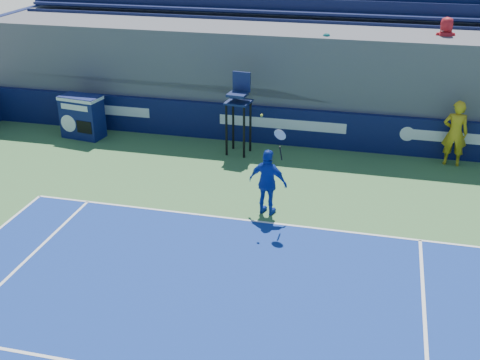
% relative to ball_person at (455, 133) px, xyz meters
% --- Properties ---
extents(ball_person, '(0.73, 0.50, 1.94)m').
position_rel_ball_person_xyz_m(ball_person, '(0.00, 0.00, 0.00)').
color(ball_person, gold).
rests_on(ball_person, apron).
extents(back_hoarding, '(20.40, 0.21, 1.20)m').
position_rel_ball_person_xyz_m(back_hoarding, '(-5.09, 0.46, -0.38)').
color(back_hoarding, '#0B1242').
rests_on(back_hoarding, ground).
extents(match_clock, '(1.41, 0.90, 1.40)m').
position_rel_ball_person_xyz_m(match_clock, '(-11.49, -0.43, -0.24)').
color(match_clock, '#101A53').
rests_on(match_clock, ground).
extents(umpire_chair, '(0.78, 0.78, 2.48)m').
position_rel_ball_person_xyz_m(umpire_chair, '(-6.24, -0.57, 0.54)').
color(umpire_chair, black).
rests_on(umpire_chair, ground).
extents(tennis_player, '(1.05, 0.63, 2.57)m').
position_rel_ball_person_xyz_m(tennis_player, '(-4.61, -4.27, -0.13)').
color(tennis_player, '#1536AE').
rests_on(tennis_player, apron).
extents(stadium_seating, '(21.00, 4.05, 4.40)m').
position_rel_ball_person_xyz_m(stadium_seating, '(-5.08, 2.52, 0.85)').
color(stadium_seating, '#56565C').
rests_on(stadium_seating, ground).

